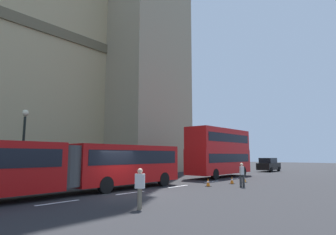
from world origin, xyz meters
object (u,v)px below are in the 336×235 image
Objects in this scene: articulated_bus at (63,164)px; pedestrian_by_kerb at (242,174)px; pedestrian_near_cones at (140,187)px; traffic_cone_west at (208,182)px; traffic_cone_east at (244,179)px; traffic_cone_middle at (232,180)px; street_lamp at (23,143)px; sedan_lead at (269,165)px; double_decker_bus at (220,150)px.

articulated_bus reaches higher than pedestrian_by_kerb.
pedestrian_near_cones is at bearing -89.69° from articulated_bus.
pedestrian_near_cones is 1.00× the size of pedestrian_by_kerb.
pedestrian_near_cones reaches higher than traffic_cone_west.
pedestrian_near_cones is (-13.74, -1.84, 0.63)m from traffic_cone_east.
traffic_cone_middle is 1.76m from traffic_cone_east.
pedestrian_near_cones is (-9.22, -2.49, 0.63)m from traffic_cone_west.
pedestrian_by_kerb is at bearing -156.94° from traffic_cone_east.
traffic_cone_middle is 0.11× the size of street_lamp.
sedan_lead is 21.02m from pedestrian_by_kerb.
traffic_cone_east is 3.68m from pedestrian_by_kerb.
sedan_lead is 2.60× the size of pedestrian_by_kerb.
traffic_cone_west is at bearing 15.09° from pedestrian_near_cones.
sedan_lead is 31.24m from pedestrian_near_cones.
pedestrian_by_kerb reaches higher than traffic_cone_east.
traffic_cone_west is 9.57m from pedestrian_near_cones.
street_lamp is at bearing 145.23° from traffic_cone_middle.
street_lamp reaches higher than articulated_bus.
articulated_bus is at bearing -179.99° from double_decker_bus.
traffic_cone_middle is (12.03, -4.11, -1.46)m from articulated_bus.
double_decker_bus reaches higher than traffic_cone_middle.
pedestrian_by_kerb is (-20.21, -5.78, -0.00)m from sedan_lead.
double_decker_bus is at bearing 37.82° from traffic_cone_middle.
sedan_lead is at bearing -8.19° from street_lamp.
street_lamp is 15.05m from pedestrian_by_kerb.
articulated_bus is 3.33× the size of street_lamp.
sedan_lead is at bearing 14.47° from traffic_cone_east.
traffic_cone_middle is (-18.62, -4.15, -0.63)m from sedan_lead.
articulated_bus is 6.22m from pedestrian_near_cones.
pedestrian_by_kerb is (-6.88, -5.74, -1.80)m from double_decker_bus.
sedan_lead is 19.09m from traffic_cone_middle.
sedan_lead is 0.83× the size of street_lamp.
sedan_lead is (13.33, 0.04, -1.79)m from double_decker_bus.
traffic_cone_middle is at bearing -34.77° from street_lamp.
articulated_bus is at bearing -85.18° from street_lamp.
pedestrian_by_kerb reaches higher than traffic_cone_middle.
articulated_bus is 30.66m from sedan_lead.
street_lamp is at bearing 165.72° from double_decker_bus.
pedestrian_near_cones is at bearing -170.30° from traffic_cone_middle.
articulated_bus is 4.71m from street_lamp.
double_decker_bus is at bearing 19.61° from pedestrian_near_cones.
street_lamp is at bearing 139.67° from traffic_cone_west.
double_decker_bus is at bearing 24.48° from traffic_cone_west.
traffic_cone_middle is 1.00× the size of traffic_cone_east.
double_decker_bus is at bearing 39.81° from pedestrian_by_kerb.
double_decker_bus reaches higher than sedan_lead.
street_lamp is (-0.38, 4.51, 1.31)m from articulated_bus.
double_decker_bus is 18.27m from street_lamp.
traffic_cone_west is at bearing 171.09° from traffic_cone_middle.
traffic_cone_west is 1.00× the size of traffic_cone_east.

